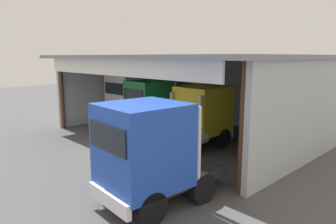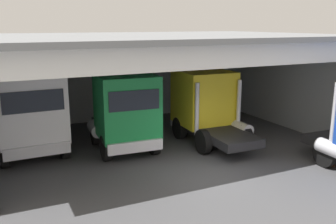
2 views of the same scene
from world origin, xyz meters
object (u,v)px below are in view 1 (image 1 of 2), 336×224
truck_green_center_right_bay (152,106)px  truck_blue_left_bay (149,152)px  truck_white_right_bay (131,98)px  traffic_cone (171,179)px  oil_drum (316,137)px  truck_yellow_center_bay (199,115)px  tool_cart (294,134)px

truck_green_center_right_bay → truck_blue_left_bay: size_ratio=1.03×
truck_white_right_bay → traffic_cone: truck_white_right_bay is taller
truck_blue_left_bay → oil_drum: bearing=-92.4°
truck_white_right_bay → truck_yellow_center_bay: truck_white_right_bay is taller
truck_white_right_bay → traffic_cone: size_ratio=9.25×
truck_white_right_bay → truck_green_center_right_bay: size_ratio=1.09×
truck_blue_left_bay → oil_drum: truck_blue_left_bay is taller
oil_drum → truck_blue_left_bay: bearing=-95.3°
oil_drum → traffic_cone: oil_drum is taller
truck_green_center_right_bay → tool_cart: bearing=-145.2°
truck_blue_left_bay → traffic_cone: 2.22m
truck_green_center_right_bay → tool_cart: (7.23, 4.34, -1.26)m
tool_cart → traffic_cone: size_ratio=1.79×
truck_blue_left_bay → truck_yellow_center_bay: bearing=-59.5°
truck_white_right_bay → truck_green_center_right_bay: bearing=162.0°
truck_yellow_center_bay → traffic_cone: truck_yellow_center_bay is taller
traffic_cone → truck_yellow_center_bay: bearing=119.7°
truck_yellow_center_bay → traffic_cone: 5.70m
truck_white_right_bay → truck_yellow_center_bay: size_ratio=1.04×
truck_green_center_right_bay → traffic_cone: (6.72, -4.88, -1.48)m
truck_yellow_center_bay → oil_drum: (4.33, 4.90, -1.27)m
oil_drum → traffic_cone: bearing=-99.3°
tool_cart → traffic_cone: bearing=-93.2°
tool_cart → truck_white_right_bay: bearing=-163.5°
truck_green_center_right_bay → truck_white_right_bay: bearing=-13.2°
truck_green_center_right_bay → traffic_cone: bearing=147.8°
traffic_cone → truck_green_center_right_bay: bearing=144.0°
truck_yellow_center_bay → truck_blue_left_bay: size_ratio=1.07×
tool_cart → oil_drum: bearing=23.7°
oil_drum → truck_green_center_right_bay: bearing=-150.0°
truck_green_center_right_bay → traffic_cone: size_ratio=8.50×
truck_green_center_right_bay → oil_drum: (8.31, 4.81, -1.32)m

